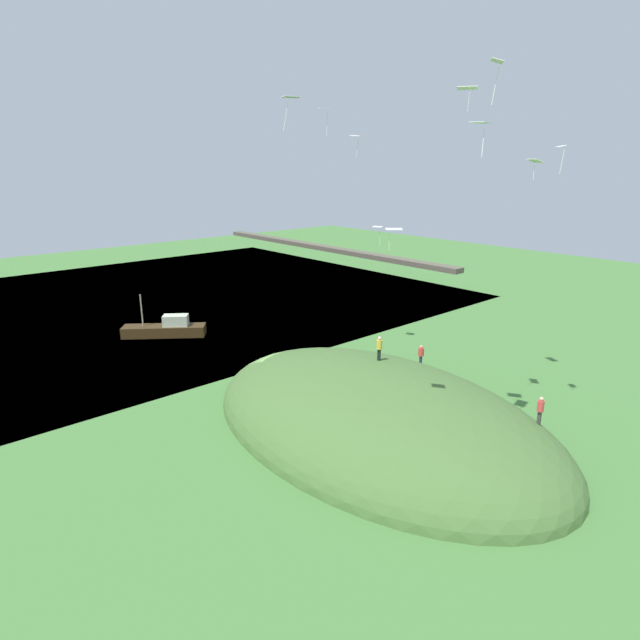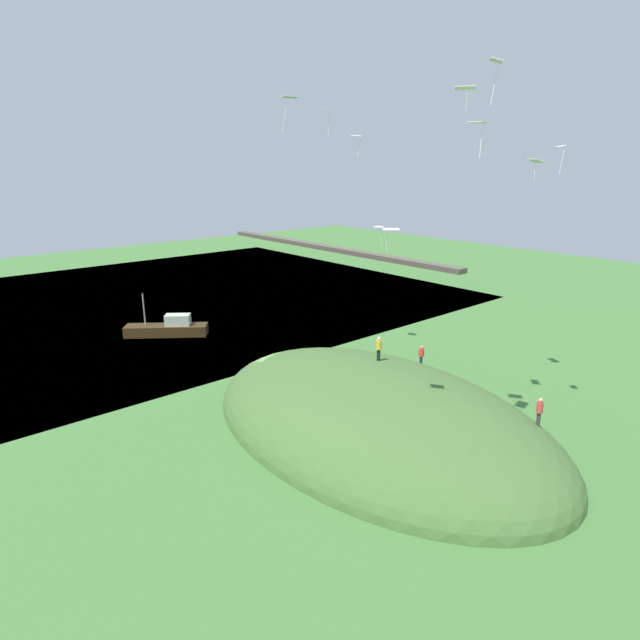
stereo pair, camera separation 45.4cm
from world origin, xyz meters
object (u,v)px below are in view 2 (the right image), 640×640
object	(u,v)px
boat_on_lake	(168,328)
person_with_child	(379,346)
kite_7	(379,228)
kite_8	(391,230)
person_walking_path	(540,408)
kite_0	(290,99)
kite_4	(326,109)
kite_6	(560,149)
kite_2	(496,63)
kite_9	(536,161)
kite_1	(479,124)
person_watching_kites	(421,353)
kite_5	(357,137)
kite_3	(466,88)

from	to	relation	value
boat_on_lake	person_with_child	world-z (taller)	person_with_child
kite_7	kite_8	distance (m)	21.20
person_walking_path	kite_0	bearing A→B (deg)	36.64
kite_4	kite_6	size ratio (longest dim) A/B	1.50
kite_4	kite_7	xyz separation A→B (m)	(4.49, 2.23, -9.86)
person_with_child	kite_2	size ratio (longest dim) A/B	0.77
kite_6	kite_9	bearing A→B (deg)	128.47
kite_1	kite_7	xyz separation A→B (m)	(-16.42, 10.92, -7.22)
person_watching_kites	person_with_child	bearing A→B (deg)	-6.73
kite_5	kite_9	size ratio (longest dim) A/B	1.42
person_walking_path	kite_4	distance (m)	30.01
kite_3	person_with_child	bearing A→B (deg)	164.83
kite_4	kite_1	bearing A→B (deg)	-22.56
kite_4	kite_3	bearing A→B (deg)	-23.41
person_with_child	kite_7	size ratio (longest dim) A/B	0.99
person_watching_kites	kite_4	bearing A→B (deg)	-107.78
kite_5	kite_3	bearing A→B (deg)	-31.15
person_walking_path	kite_8	xyz separation A→B (m)	(-4.37, -8.49, 10.47)
kite_1	kite_2	size ratio (longest dim) A/B	0.73
person_watching_kites	kite_6	bearing A→B (deg)	77.08
kite_5	kite_7	xyz separation A→B (m)	(3.58, -0.65, -7.68)
kite_2	boat_on_lake	bearing A→B (deg)	-171.93
person_with_child	kite_7	world-z (taller)	kite_7
person_walking_path	kite_2	bearing A→B (deg)	24.46
kite_4	kite_9	size ratio (longest dim) A/B	1.70
person_walking_path	kite_7	world-z (taller)	kite_7
person_walking_path	kite_0	xyz separation A→B (m)	(-12.56, -8.17, 17.03)
person_watching_kites	boat_on_lake	bearing A→B (deg)	-81.30
person_with_child	kite_3	bearing A→B (deg)	143.78
kite_3	person_watching_kites	bearing A→B (deg)	135.65
kite_6	person_watching_kites	bearing A→B (deg)	177.25
boat_on_lake	kite_1	size ratio (longest dim) A/B	4.66
kite_0	kite_7	bearing A→B (deg)	113.98
person_with_child	kite_9	size ratio (longest dim) A/B	1.28
kite_2	kite_8	xyz separation A→B (m)	(-0.50, -7.02, -8.01)
kite_7	kite_1	bearing A→B (deg)	-33.62
kite_1	kite_5	bearing A→B (deg)	149.95
person_walking_path	person_watching_kites	world-z (taller)	person_walking_path
kite_9	kite_4	bearing A→B (deg)	-171.22
kite_7	kite_4	bearing A→B (deg)	-153.61
boat_on_lake	kite_4	world-z (taller)	kite_4
kite_0	kite_3	world-z (taller)	kite_0
person_watching_kites	kite_9	world-z (taller)	kite_9
kite_6	person_with_child	bearing A→B (deg)	-151.76
kite_0	kite_1	size ratio (longest dim) A/B	1.11
kite_5	kite_7	bearing A→B (deg)	-10.30
kite_4	kite_6	xyz separation A→B (m)	(21.90, -2.15, -3.68)
kite_2	kite_4	distance (m)	20.58
person_walking_path	person_with_child	bearing A→B (deg)	17.01
kite_6	boat_on_lake	bearing A→B (deg)	-166.52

